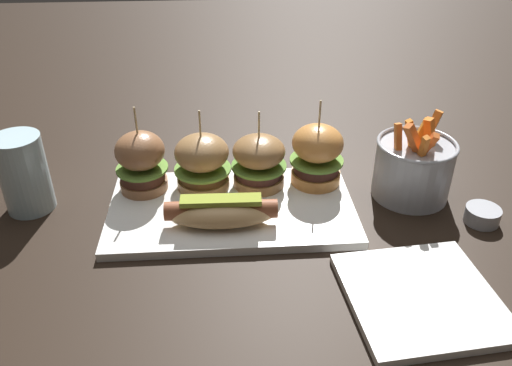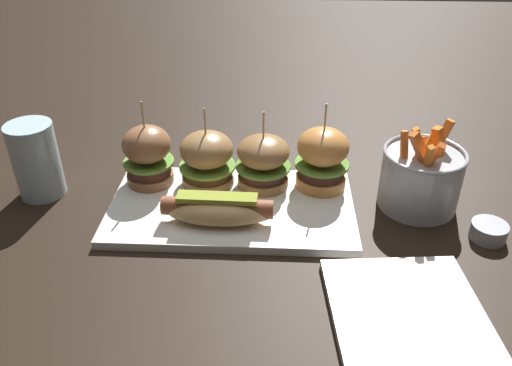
{
  "view_description": "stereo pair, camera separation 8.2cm",
  "coord_description": "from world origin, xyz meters",
  "px_view_note": "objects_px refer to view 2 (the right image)",
  "views": [
    {
      "loc": [
        -0.01,
        -0.69,
        0.49
      ],
      "look_at": [
        0.04,
        0.0,
        0.05
      ],
      "focal_mm": 36.64,
      "sensor_mm": 36.0,
      "label": 1
    },
    {
      "loc": [
        0.07,
        -0.69,
        0.49
      ],
      "look_at": [
        0.04,
        0.0,
        0.05
      ],
      "focal_mm": 36.64,
      "sensor_mm": 36.0,
      "label": 2
    }
  ],
  "objects_px": {
    "platter_main": "(232,207)",
    "fries_bucket": "(421,177)",
    "slider_far_right": "(322,158)",
    "slider_center_right": "(263,161)",
    "side_plate": "(406,310)",
    "slider_far_left": "(148,154)",
    "sauce_ramekin": "(489,231)",
    "slider_center_left": "(207,158)",
    "hot_dog": "(218,209)",
    "water_glass": "(36,160)"
  },
  "relations": [
    {
      "from": "platter_main",
      "to": "sauce_ramekin",
      "type": "xyz_separation_m",
      "value": [
        0.39,
        -0.05,
        0.01
      ]
    },
    {
      "from": "slider_far_right",
      "to": "sauce_ramekin",
      "type": "xyz_separation_m",
      "value": [
        0.25,
        -0.12,
        -0.05
      ]
    },
    {
      "from": "platter_main",
      "to": "water_glass",
      "type": "height_order",
      "value": "water_glass"
    },
    {
      "from": "hot_dog",
      "to": "slider_center_right",
      "type": "relative_size",
      "value": 1.26
    },
    {
      "from": "slider_far_right",
      "to": "side_plate",
      "type": "height_order",
      "value": "slider_far_right"
    },
    {
      "from": "slider_far_right",
      "to": "fries_bucket",
      "type": "relative_size",
      "value": 1.03
    },
    {
      "from": "water_glass",
      "to": "sauce_ramekin",
      "type": "bearing_deg",
      "value": -7.26
    },
    {
      "from": "slider_far_right",
      "to": "fries_bucket",
      "type": "xyz_separation_m",
      "value": [
        0.16,
        -0.03,
        -0.01
      ]
    },
    {
      "from": "slider_far_right",
      "to": "fries_bucket",
      "type": "bearing_deg",
      "value": -10.95
    },
    {
      "from": "sauce_ramekin",
      "to": "water_glass",
      "type": "relative_size",
      "value": 0.42
    },
    {
      "from": "slider_center_left",
      "to": "water_glass",
      "type": "distance_m",
      "value": 0.28
    },
    {
      "from": "slider_far_left",
      "to": "slider_far_right",
      "type": "height_order",
      "value": "slider_far_right"
    },
    {
      "from": "fries_bucket",
      "to": "sauce_ramekin",
      "type": "xyz_separation_m",
      "value": [
        0.09,
        -0.09,
        -0.04
      ]
    },
    {
      "from": "slider_center_right",
      "to": "hot_dog",
      "type": "bearing_deg",
      "value": -120.25
    },
    {
      "from": "platter_main",
      "to": "slider_center_left",
      "type": "xyz_separation_m",
      "value": [
        -0.05,
        0.06,
        0.05
      ]
    },
    {
      "from": "hot_dog",
      "to": "water_glass",
      "type": "xyz_separation_m",
      "value": [
        -0.31,
        0.09,
        0.03
      ]
    },
    {
      "from": "slider_far_right",
      "to": "side_plate",
      "type": "bearing_deg",
      "value": -71.71
    },
    {
      "from": "slider_far_right",
      "to": "sauce_ramekin",
      "type": "height_order",
      "value": "slider_far_right"
    },
    {
      "from": "side_plate",
      "to": "slider_far_left",
      "type": "bearing_deg",
      "value": 144.09
    },
    {
      "from": "slider_far_left",
      "to": "slider_far_right",
      "type": "relative_size",
      "value": 0.99
    },
    {
      "from": "slider_far_right",
      "to": "water_glass",
      "type": "height_order",
      "value": "slider_far_right"
    },
    {
      "from": "sauce_ramekin",
      "to": "water_glass",
      "type": "height_order",
      "value": "water_glass"
    },
    {
      "from": "slider_far_right",
      "to": "side_plate",
      "type": "xyz_separation_m",
      "value": [
        0.09,
        -0.28,
        -0.06
      ]
    },
    {
      "from": "sauce_ramekin",
      "to": "side_plate",
      "type": "distance_m",
      "value": 0.22
    },
    {
      "from": "slider_center_right",
      "to": "sauce_ramekin",
      "type": "distance_m",
      "value": 0.36
    },
    {
      "from": "slider_far_left",
      "to": "slider_center_right",
      "type": "distance_m",
      "value": 0.19
    },
    {
      "from": "slider_center_left",
      "to": "water_glass",
      "type": "bearing_deg",
      "value": -175.27
    },
    {
      "from": "platter_main",
      "to": "sauce_ramekin",
      "type": "height_order",
      "value": "sauce_ramekin"
    },
    {
      "from": "side_plate",
      "to": "slider_center_right",
      "type": "bearing_deg",
      "value": 124.41
    },
    {
      "from": "hot_dog",
      "to": "slider_far_left",
      "type": "xyz_separation_m",
      "value": [
        -0.13,
        0.11,
        0.03
      ]
    },
    {
      "from": "hot_dog",
      "to": "water_glass",
      "type": "distance_m",
      "value": 0.32
    },
    {
      "from": "slider_center_left",
      "to": "water_glass",
      "type": "relative_size",
      "value": 1.08
    },
    {
      "from": "hot_dog",
      "to": "sauce_ramekin",
      "type": "distance_m",
      "value": 0.41
    },
    {
      "from": "slider_center_right",
      "to": "slider_far_right",
      "type": "distance_m",
      "value": 0.1
    },
    {
      "from": "slider_center_left",
      "to": "sauce_ramekin",
      "type": "relative_size",
      "value": 2.57
    },
    {
      "from": "slider_center_right",
      "to": "slider_center_left",
      "type": "bearing_deg",
      "value": 179.89
    },
    {
      "from": "hot_dog",
      "to": "fries_bucket",
      "type": "bearing_deg",
      "value": 14.53
    },
    {
      "from": "hot_dog",
      "to": "platter_main",
      "type": "bearing_deg",
      "value": 71.72
    },
    {
      "from": "platter_main",
      "to": "fries_bucket",
      "type": "height_order",
      "value": "fries_bucket"
    },
    {
      "from": "slider_far_left",
      "to": "slider_center_right",
      "type": "xyz_separation_m",
      "value": [
        0.19,
        -0.0,
        -0.01
      ]
    },
    {
      "from": "side_plate",
      "to": "water_glass",
      "type": "bearing_deg",
      "value": 155.79
    },
    {
      "from": "platter_main",
      "to": "slider_center_right",
      "type": "height_order",
      "value": "slider_center_right"
    },
    {
      "from": "side_plate",
      "to": "slider_center_left",
      "type": "bearing_deg",
      "value": 135.68
    },
    {
      "from": "slider_far_right",
      "to": "hot_dog",
      "type": "bearing_deg",
      "value": -145.16
    },
    {
      "from": "fries_bucket",
      "to": "sauce_ramekin",
      "type": "distance_m",
      "value": 0.13
    },
    {
      "from": "hot_dog",
      "to": "side_plate",
      "type": "height_order",
      "value": "hot_dog"
    },
    {
      "from": "platter_main",
      "to": "slider_far_right",
      "type": "relative_size",
      "value": 2.61
    },
    {
      "from": "fries_bucket",
      "to": "slider_far_right",
      "type": "bearing_deg",
      "value": 169.05
    },
    {
      "from": "sauce_ramekin",
      "to": "side_plate",
      "type": "height_order",
      "value": "sauce_ramekin"
    },
    {
      "from": "fries_bucket",
      "to": "water_glass",
      "type": "distance_m",
      "value": 0.63
    }
  ]
}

